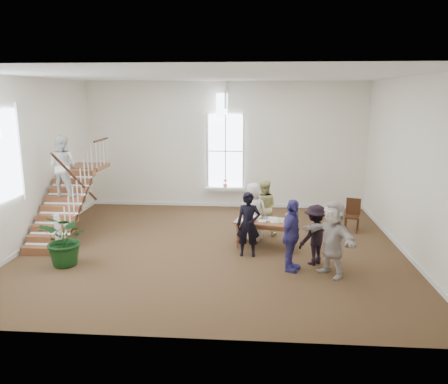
# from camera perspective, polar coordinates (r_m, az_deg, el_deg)

# --- Properties ---
(ground) EXTENTS (10.00, 10.00, 0.00)m
(ground) POSITION_cam_1_polar(r_m,az_deg,el_deg) (11.87, -1.35, -7.26)
(ground) COLOR #4D381E
(ground) RESTS_ON ground
(room_shell) EXTENTS (10.49, 10.00, 10.00)m
(room_shell) POSITION_cam_1_polar(r_m,az_deg,el_deg) (15.96, 0.18, -0.55)
(room_shell) COLOR white
(room_shell) RESTS_ON ground
(staircase) EXTENTS (1.10, 4.10, 2.92)m
(staircase) POSITION_cam_1_polar(r_m,az_deg,el_deg) (13.27, -20.07, 1.35)
(staircase) COLOR brown
(staircase) RESTS_ON ground
(library_table) EXTENTS (1.73, 1.15, 0.81)m
(library_table) POSITION_cam_1_polar(r_m,az_deg,el_deg) (11.74, 5.44, -4.12)
(library_table) COLOR brown
(library_table) RESTS_ON ground
(police_officer) EXTENTS (0.62, 0.43, 1.66)m
(police_officer) POSITION_cam_1_polar(r_m,az_deg,el_deg) (11.06, 3.20, -4.26)
(police_officer) COLOR black
(police_officer) RESTS_ON ground
(elderly_woman) EXTENTS (0.89, 0.66, 1.65)m
(elderly_woman) POSITION_cam_1_polar(r_m,az_deg,el_deg) (12.27, 3.79, -2.58)
(elderly_woman) COLOR silver
(elderly_woman) RESTS_ON ground
(person_yellow) EXTENTS (0.81, 0.63, 1.65)m
(person_yellow) POSITION_cam_1_polar(r_m,az_deg,el_deg) (12.75, 5.16, -2.01)
(person_yellow) COLOR #D7D186
(person_yellow) RESTS_ON ground
(woman_cluster_a) EXTENTS (0.76, 1.08, 1.71)m
(woman_cluster_a) POSITION_cam_1_polar(r_m,az_deg,el_deg) (10.24, 8.80, -5.64)
(woman_cluster_a) COLOR #3E3886
(woman_cluster_a) RESTS_ON ground
(woman_cluster_b) EXTENTS (1.09, 1.04, 1.48)m
(woman_cluster_b) POSITION_cam_1_polar(r_m,az_deg,el_deg) (10.77, 11.80, -5.48)
(woman_cluster_b) COLOR black
(woman_cluster_b) RESTS_ON ground
(woman_cluster_c) EXTENTS (1.35, 1.63, 1.75)m
(woman_cluster_c) POSITION_cam_1_polar(r_m,az_deg,el_deg) (10.16, 13.98, -5.89)
(woman_cluster_c) COLOR beige
(woman_cluster_c) RESTS_ON ground
(floor_plant) EXTENTS (1.45, 1.36, 1.30)m
(floor_plant) POSITION_cam_1_polar(r_m,az_deg,el_deg) (11.14, -19.95, -5.86)
(floor_plant) COLOR #123B15
(floor_plant) RESTS_ON ground
(side_chair) EXTENTS (0.54, 0.54, 0.99)m
(side_chair) POSITION_cam_1_polar(r_m,az_deg,el_deg) (13.68, 16.45, -2.66)
(side_chair) COLOR #341C0E
(side_chair) RESTS_ON ground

